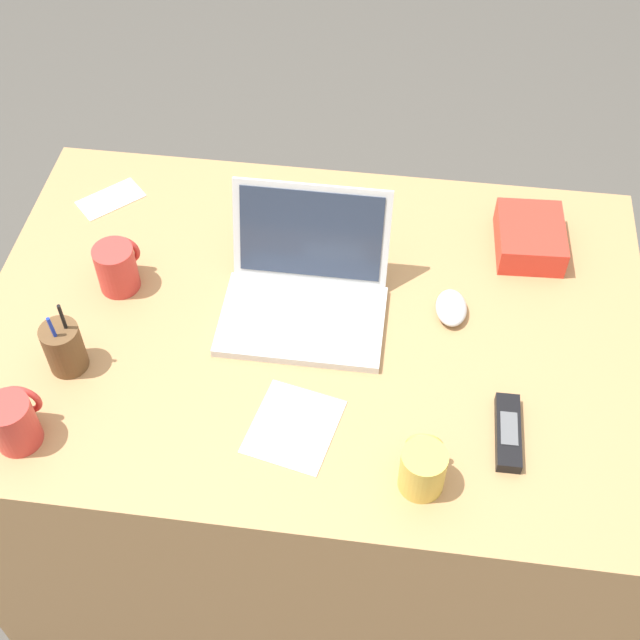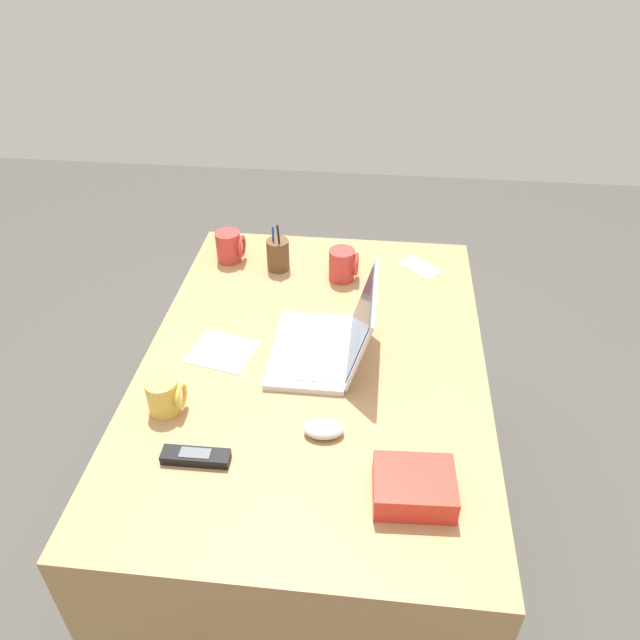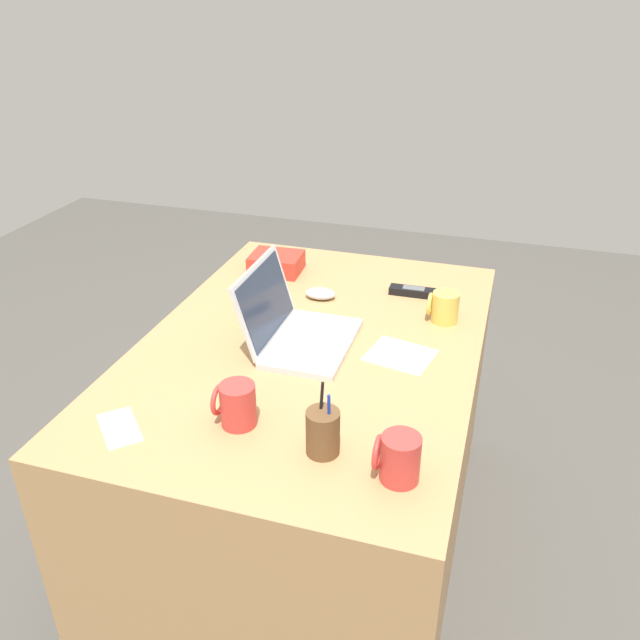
{
  "view_description": "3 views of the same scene",
  "coord_description": "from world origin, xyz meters",
  "px_view_note": "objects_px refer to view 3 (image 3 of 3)",
  "views": [
    {
      "loc": [
        0.16,
        -1.12,
        2.09
      ],
      "look_at": [
        0.02,
        -0.02,
        0.79
      ],
      "focal_mm": 48.64,
      "sensor_mm": 36.0,
      "label": 1
    },
    {
      "loc": [
        1.3,
        0.16,
        1.86
      ],
      "look_at": [
        -0.03,
        0.01,
        0.86
      ],
      "focal_mm": 34.8,
      "sensor_mm": 36.0,
      "label": 2
    },
    {
      "loc": [
        -1.53,
        -0.5,
        1.68
      ],
      "look_at": [
        0.01,
        -0.02,
        0.82
      ],
      "focal_mm": 36.65,
      "sensor_mm": 36.0,
      "label": 3
    }
  ],
  "objects_px": {
    "coffee_mug_tall": "(444,307)",
    "laptop": "(297,329)",
    "computer_mouse": "(320,294)",
    "pen_holder": "(323,432)",
    "snack_bag": "(276,263)",
    "coffee_mug_white": "(236,404)",
    "coffee_mug_spare": "(398,458)",
    "cordless_phone": "(414,292)"
  },
  "relations": [
    {
      "from": "cordless_phone",
      "to": "pen_holder",
      "type": "xyz_separation_m",
      "value": [
        -0.84,
        0.05,
        0.04
      ]
    },
    {
      "from": "laptop",
      "to": "coffee_mug_white",
      "type": "relative_size",
      "value": 3.12
    },
    {
      "from": "computer_mouse",
      "to": "pen_holder",
      "type": "relative_size",
      "value": 0.57
    },
    {
      "from": "computer_mouse",
      "to": "coffee_mug_tall",
      "type": "distance_m",
      "value": 0.4
    },
    {
      "from": "laptop",
      "to": "pen_holder",
      "type": "bearing_deg",
      "value": -154.34
    },
    {
      "from": "coffee_mug_tall",
      "to": "laptop",
      "type": "bearing_deg",
      "value": 124.33
    },
    {
      "from": "computer_mouse",
      "to": "coffee_mug_tall",
      "type": "bearing_deg",
      "value": -99.88
    },
    {
      "from": "snack_bag",
      "to": "pen_holder",
      "type": "bearing_deg",
      "value": -153.71
    },
    {
      "from": "coffee_mug_spare",
      "to": "computer_mouse",
      "type": "bearing_deg",
      "value": 27.69
    },
    {
      "from": "laptop",
      "to": "snack_bag",
      "type": "relative_size",
      "value": 1.89
    },
    {
      "from": "coffee_mug_white",
      "to": "snack_bag",
      "type": "relative_size",
      "value": 0.61
    },
    {
      "from": "laptop",
      "to": "coffee_mug_spare",
      "type": "bearing_deg",
      "value": -140.93
    },
    {
      "from": "coffee_mug_spare",
      "to": "pen_holder",
      "type": "xyz_separation_m",
      "value": [
        0.04,
        0.17,
        0.0
      ]
    },
    {
      "from": "coffee_mug_tall",
      "to": "coffee_mug_white",
      "type": "bearing_deg",
      "value": 149.1
    },
    {
      "from": "coffee_mug_white",
      "to": "pen_holder",
      "type": "xyz_separation_m",
      "value": [
        -0.04,
        -0.22,
        0.0
      ]
    },
    {
      "from": "coffee_mug_white",
      "to": "snack_bag",
      "type": "bearing_deg",
      "value": 14.5
    },
    {
      "from": "computer_mouse",
      "to": "pen_holder",
      "type": "xyz_separation_m",
      "value": [
        -0.73,
        -0.23,
        0.04
      ]
    },
    {
      "from": "computer_mouse",
      "to": "coffee_mug_spare",
      "type": "relative_size",
      "value": 0.92
    },
    {
      "from": "laptop",
      "to": "pen_holder",
      "type": "height_order",
      "value": "laptop"
    },
    {
      "from": "cordless_phone",
      "to": "laptop",
      "type": "bearing_deg",
      "value": 147.38
    },
    {
      "from": "cordless_phone",
      "to": "pen_holder",
      "type": "bearing_deg",
      "value": 176.33
    },
    {
      "from": "computer_mouse",
      "to": "coffee_mug_white",
      "type": "height_order",
      "value": "coffee_mug_white"
    },
    {
      "from": "laptop",
      "to": "computer_mouse",
      "type": "bearing_deg",
      "value": 4.08
    },
    {
      "from": "pen_holder",
      "to": "laptop",
      "type": "bearing_deg",
      "value": 25.66
    },
    {
      "from": "computer_mouse",
      "to": "coffee_mug_tall",
      "type": "relative_size",
      "value": 1.04
    },
    {
      "from": "coffee_mug_white",
      "to": "cordless_phone",
      "type": "height_order",
      "value": "coffee_mug_white"
    },
    {
      "from": "coffee_mug_spare",
      "to": "laptop",
      "type": "bearing_deg",
      "value": 39.07
    },
    {
      "from": "coffee_mug_white",
      "to": "coffee_mug_spare",
      "type": "bearing_deg",
      "value": -100.91
    },
    {
      "from": "laptop",
      "to": "computer_mouse",
      "type": "height_order",
      "value": "laptop"
    },
    {
      "from": "laptop",
      "to": "computer_mouse",
      "type": "relative_size",
      "value": 3.39
    },
    {
      "from": "laptop",
      "to": "coffee_mug_white",
      "type": "height_order",
      "value": "laptop"
    },
    {
      "from": "computer_mouse",
      "to": "pen_holder",
      "type": "distance_m",
      "value": 0.76
    },
    {
      "from": "coffee_mug_spare",
      "to": "cordless_phone",
      "type": "xyz_separation_m",
      "value": [
        0.88,
        0.12,
        -0.04
      ]
    },
    {
      "from": "laptop",
      "to": "coffee_mug_tall",
      "type": "relative_size",
      "value": 3.53
    },
    {
      "from": "laptop",
      "to": "snack_bag",
      "type": "distance_m",
      "value": 0.51
    },
    {
      "from": "snack_bag",
      "to": "coffee_mug_white",
      "type": "bearing_deg",
      "value": -165.5
    },
    {
      "from": "computer_mouse",
      "to": "coffee_mug_spare",
      "type": "bearing_deg",
      "value": -156.61
    },
    {
      "from": "coffee_mug_tall",
      "to": "pen_holder",
      "type": "distance_m",
      "value": 0.71
    },
    {
      "from": "coffee_mug_white",
      "to": "cordless_phone",
      "type": "relative_size",
      "value": 0.67
    },
    {
      "from": "laptop",
      "to": "computer_mouse",
      "type": "xyz_separation_m",
      "value": [
        0.3,
        0.02,
        -0.03
      ]
    },
    {
      "from": "coffee_mug_white",
      "to": "pen_holder",
      "type": "distance_m",
      "value": 0.22
    },
    {
      "from": "coffee_mug_spare",
      "to": "snack_bag",
      "type": "bearing_deg",
      "value": 33.47
    }
  ]
}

